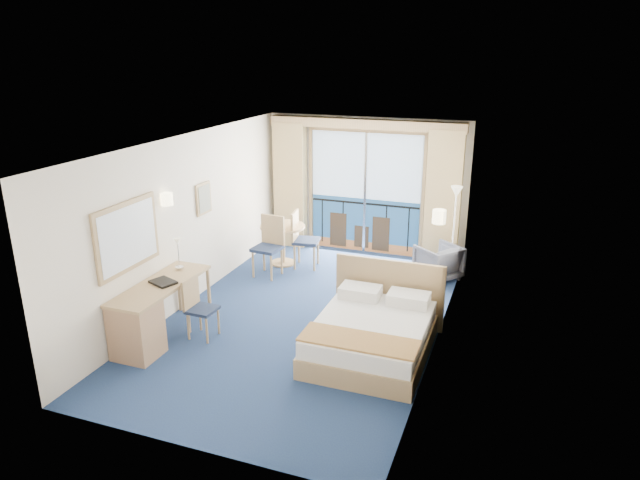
{
  "coord_description": "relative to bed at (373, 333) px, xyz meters",
  "views": [
    {
      "loc": [
        2.93,
        -7.4,
        3.95
      ],
      "look_at": [
        0.15,
        0.2,
        1.21
      ],
      "focal_mm": 32.0,
      "sensor_mm": 36.0,
      "label": 1
    }
  ],
  "objects": [
    {
      "name": "round_table",
      "position": [
        -2.49,
        2.67,
        0.29
      ],
      "size": [
        0.85,
        0.85,
        0.77
      ],
      "color": "tan",
      "rests_on": "ground"
    },
    {
      "name": "desk_chair",
      "position": [
        -2.46,
        -0.4,
        0.21
      ],
      "size": [
        0.4,
        0.39,
        0.88
      ],
      "rotation": [
        0.0,
        0.0,
        1.54
      ],
      "color": "#1D2944",
      "rests_on": "ground"
    },
    {
      "name": "desk",
      "position": [
        -2.93,
        -1.05,
        0.16
      ],
      "size": [
        0.6,
        1.74,
        0.81
      ],
      "color": "tan",
      "rests_on": "ground"
    },
    {
      "name": "armchair",
      "position": [
        0.41,
        2.96,
        0.03
      ],
      "size": [
        0.95,
        0.95,
        0.62
      ],
      "primitive_type": "imported",
      "rotation": [
        0.0,
        0.0,
        4.03
      ],
      "color": "#414450",
      "rests_on": "ground"
    },
    {
      "name": "room_walls",
      "position": [
        -1.24,
        0.69,
        1.49
      ],
      "size": [
        4.04,
        6.54,
        2.72
      ],
      "color": "white",
      "rests_on": "ground"
    },
    {
      "name": "nightstand",
      "position": [
        0.54,
        1.17,
        -0.02
      ],
      "size": [
        0.4,
        0.38,
        0.53
      ],
      "primitive_type": "cube",
      "color": "tan",
      "rests_on": "ground"
    },
    {
      "name": "pelmet",
      "position": [
        -1.24,
        3.79,
        2.29
      ],
      "size": [
        3.8,
        0.25,
        0.18
      ],
      "primitive_type": "cube",
      "color": "tan",
      "rests_on": "room_walls"
    },
    {
      "name": "bed",
      "position": [
        0.0,
        0.0,
        0.0
      ],
      "size": [
        1.63,
        1.94,
        1.02
      ],
      "color": "tan",
      "rests_on": "ground"
    },
    {
      "name": "sconce_left",
      "position": [
        -3.18,
        0.09,
        1.56
      ],
      "size": [
        0.18,
        0.18,
        0.18
      ],
      "primitive_type": "cylinder",
      "color": "#FFECB2",
      "rests_on": "room_walls"
    },
    {
      "name": "folder",
      "position": [
        -2.9,
        -0.55,
        0.54
      ],
      "size": [
        0.42,
        0.37,
        0.03
      ],
      "primitive_type": "cube",
      "rotation": [
        0.0,
        0.0,
        -0.38
      ],
      "color": "black",
      "rests_on": "desk"
    },
    {
      "name": "curtain_right",
      "position": [
        0.31,
        3.76,
        0.99
      ],
      "size": [
        0.65,
        0.22,
        2.55
      ],
      "primitive_type": "cube",
      "color": "tan",
      "rests_on": "room_walls"
    },
    {
      "name": "phone",
      "position": [
        0.57,
        1.16,
        0.28
      ],
      "size": [
        0.23,
        0.21,
        0.08
      ],
      "primitive_type": "cube",
      "rotation": [
        0.0,
        0.0,
        -0.38
      ],
      "color": "silver",
      "rests_on": "nightstand"
    },
    {
      "name": "table_chair_a",
      "position": [
        -2.1,
        2.66,
        0.32
      ],
      "size": [
        0.54,
        0.53,
        1.07
      ],
      "rotation": [
        0.0,
        0.0,
        1.73
      ],
      "color": "#1D2944",
      "rests_on": "ground"
    },
    {
      "name": "balcony_door",
      "position": [
        -1.24,
        3.91,
        0.86
      ],
      "size": [
        2.36,
        0.03,
        2.52
      ],
      "color": "navy",
      "rests_on": "room_walls"
    },
    {
      "name": "curtain_left",
      "position": [
        -2.79,
        3.76,
        0.99
      ],
      "size": [
        0.65,
        0.22,
        2.55
      ],
      "primitive_type": "cube",
      "color": "tan",
      "rests_on": "room_walls"
    },
    {
      "name": "floor_lamp",
      "position": [
        0.61,
        3.2,
        0.97
      ],
      "size": [
        0.23,
        0.23,
        1.66
      ],
      "color": "silver",
      "rests_on": "ground"
    },
    {
      "name": "floor",
      "position": [
        -1.24,
        0.69,
        -0.29
      ],
      "size": [
        6.5,
        6.5,
        0.0
      ],
      "primitive_type": "plane",
      "color": "navy",
      "rests_on": "ground"
    },
    {
      "name": "desk_lamp",
      "position": [
        -2.98,
        -0.02,
        0.88
      ],
      "size": [
        0.12,
        0.12,
        0.47
      ],
      "color": "silver",
      "rests_on": "desk"
    },
    {
      "name": "table_chair_b",
      "position": [
        -2.5,
        2.11,
        0.33
      ],
      "size": [
        0.51,
        0.52,
        1.09
      ],
      "rotation": [
        0.0,
        0.0,
        -0.1
      ],
      "color": "#1D2944",
      "rests_on": "ground"
    },
    {
      "name": "mirror",
      "position": [
        -3.21,
        -0.81,
        1.26
      ],
      "size": [
        0.05,
        1.25,
        0.95
      ],
      "color": "tan",
      "rests_on": "room_walls"
    },
    {
      "name": "sconce_right",
      "position": [
        0.7,
        0.54,
        1.56
      ],
      "size": [
        0.18,
        0.18,
        0.18
      ],
      "primitive_type": "cylinder",
      "color": "#FFECB2",
      "rests_on": "room_walls"
    },
    {
      "name": "wall_print",
      "position": [
        -3.21,
        1.14,
        1.31
      ],
      "size": [
        0.04,
        0.42,
        0.52
      ],
      "color": "tan",
      "rests_on": "room_walls"
    }
  ]
}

